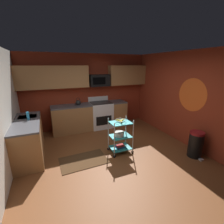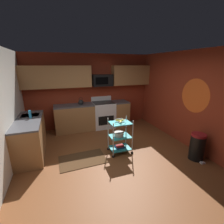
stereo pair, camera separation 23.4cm
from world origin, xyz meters
The scene contains 16 objects.
floor centered at (0.00, 0.00, -0.02)m, with size 4.40×4.80×0.04m, color brown.
wall_back centered at (0.00, 2.43, 1.30)m, with size 4.52×0.06×2.60m, color maroon.
wall_right centered at (2.23, 0.00, 1.30)m, with size 0.06×4.80×2.60m, color maroon.
wall_flower_decal centered at (2.20, -0.13, 1.45)m, with size 0.88×0.88×0.00m, color #E5591E.
counter_run centered at (-0.75, 1.65, 0.46)m, with size 3.51×2.28×0.92m.
oven_range centered at (0.38, 2.10, 0.48)m, with size 0.76×0.65×1.10m.
upper_cabinets centered at (-0.09, 2.23, 1.85)m, with size 4.40×0.33×0.70m.
microwave centered at (0.38, 2.21, 1.70)m, with size 0.70×0.39×0.40m.
rolling_cart centered at (0.27, 0.22, 0.45)m, with size 0.59×0.42×0.91m.
fruit_bowl centered at (0.27, 0.22, 0.88)m, with size 0.27×0.27×0.07m.
mixing_bowl_large centered at (0.24, 0.22, 0.52)m, with size 0.25×0.25×0.11m.
book_stack centered at (0.27, 0.22, 0.16)m, with size 0.25×0.20×0.06m.
kettle centered at (-0.42, 2.10, 1.00)m, with size 0.21×0.18×0.26m.
dish_soap_bottle centered at (-1.85, 1.06, 1.02)m, with size 0.06×0.06×0.20m, color #2D8CBF.
trash_can centered at (1.90, -0.69, 0.33)m, with size 0.34×0.42×0.66m.
floor_rug centered at (-0.73, 0.19, 0.01)m, with size 1.10×0.70×0.01m, color #472D19.
Camera 2 is at (-1.18, -3.24, 2.22)m, focal length 25.50 mm.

